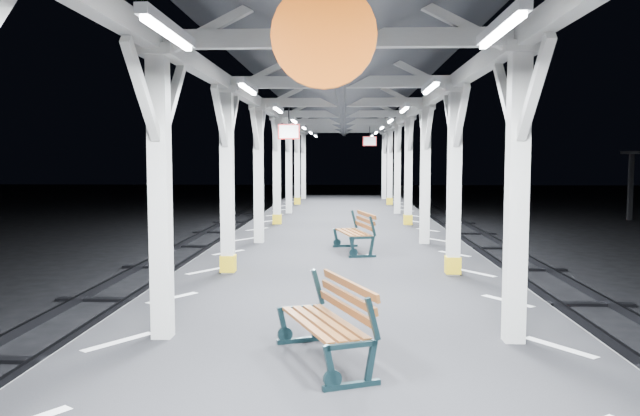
{
  "coord_description": "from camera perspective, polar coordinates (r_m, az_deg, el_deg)",
  "views": [
    {
      "loc": [
        0.1,
        -8.97,
        3.08
      ],
      "look_at": [
        -0.34,
        1.78,
        2.2
      ],
      "focal_mm": 35.0,
      "sensor_mm": 36.0,
      "label": 1
    }
  ],
  "objects": [
    {
      "name": "ground",
      "position": [
        9.49,
        1.66,
        -14.27
      ],
      "size": [
        120.0,
        120.0,
        0.0
      ],
      "primitive_type": "plane",
      "color": "black",
      "rests_on": "ground"
    },
    {
      "name": "platform",
      "position": [
        9.34,
        1.67,
        -11.37
      ],
      "size": [
        6.0,
        50.0,
        1.0
      ],
      "primitive_type": "cube",
      "color": "black",
      "rests_on": "ground"
    },
    {
      "name": "hazard_stripes_left",
      "position": [
        9.56,
        -13.33,
        -8.0
      ],
      "size": [
        1.0,
        48.0,
        0.01
      ],
      "primitive_type": "cube",
      "color": "silver",
      "rests_on": "platform"
    },
    {
      "name": "hazard_stripes_right",
      "position": [
        9.5,
        16.77,
        -8.15
      ],
      "size": [
        1.0,
        48.0,
        0.01
      ],
      "primitive_type": "cube",
      "color": "silver",
      "rests_on": "platform"
    },
    {
      "name": "track_left",
      "position": [
        10.75,
        -26.73,
        -12.04
      ],
      "size": [
        2.2,
        60.0,
        0.16
      ],
      "color": "#2D2D33",
      "rests_on": "ground"
    },
    {
      "name": "canopy",
      "position": [
        9.08,
        1.73,
        14.04
      ],
      "size": [
        5.4,
        49.0,
        4.65
      ],
      "color": "silver",
      "rests_on": "platform"
    },
    {
      "name": "bench_near",
      "position": [
        6.4,
        1.08,
        -10.13
      ],
      "size": [
        1.09,
        1.63,
        0.83
      ],
      "rotation": [
        0.0,
        0.0,
        0.39
      ],
      "color": "#12282D",
      "rests_on": "platform"
    },
    {
      "name": "bench_mid",
      "position": [
        13.68,
        3.45,
        -2.12
      ],
      "size": [
        0.95,
        1.7,
        0.87
      ],
      "rotation": [
        0.0,
        0.0,
        0.24
      ],
      "color": "#12282D",
      "rests_on": "platform"
    }
  ]
}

